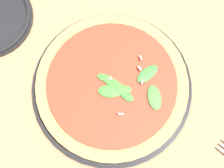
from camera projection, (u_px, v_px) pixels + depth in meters
The scene contains 2 objects.
ground_plane at pixel (130, 83), 0.61m from camera, with size 6.00×6.00×0.00m, color #9E7A56.
pizza_arugula_main at pixel (112, 86), 0.59m from camera, with size 0.31×0.31×0.05m.
Camera 1 is at (-0.08, 0.14, 0.59)m, focal length 50.00 mm.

